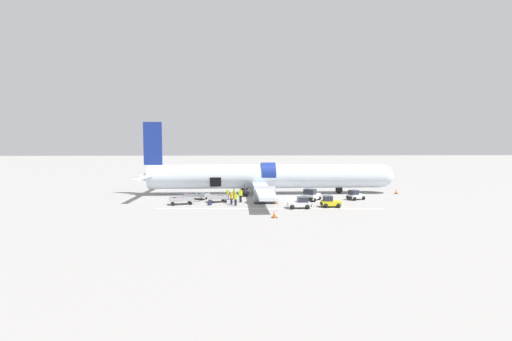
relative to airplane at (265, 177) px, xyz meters
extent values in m
plane|color=gray|center=(2.89, -3.92, -2.73)|extent=(500.00, 500.00, 0.00)
cube|color=silver|center=(-0.61, -12.98, -2.72)|extent=(27.55, 2.11, 0.01)
cylinder|color=silver|center=(0.47, 0.00, 0.07)|extent=(37.08, 3.74, 3.74)
sphere|color=silver|center=(19.01, 0.00, 0.07)|extent=(3.55, 3.55, 3.55)
cone|color=silver|center=(-18.06, 0.00, 0.07)|extent=(4.30, 3.44, 3.44)
cylinder|color=navy|center=(0.47, -0.04, 0.40)|extent=(2.22, 3.75, 3.75)
cube|color=navy|center=(-17.36, 0.00, 5.25)|extent=(2.81, 0.28, 6.62)
cube|color=silver|center=(-17.54, -4.66, 0.44)|extent=(0.88, 9.32, 0.20)
cube|color=silver|center=(-17.54, 4.66, 0.44)|extent=(0.88, 9.32, 0.20)
cube|color=silver|center=(-1.01, -8.88, -0.96)|extent=(2.10, 16.64, 0.40)
cube|color=silver|center=(-1.01, 8.88, -0.96)|extent=(2.10, 16.64, 0.40)
cylinder|color=gray|center=(-0.81, -8.86, -1.57)|extent=(2.83, 2.26, 2.26)
cylinder|color=gray|center=(-0.81, 8.86, -1.57)|extent=(2.83, 2.26, 2.26)
cube|color=black|center=(-7.68, -1.85, -0.59)|extent=(1.70, 0.12, 1.40)
cylinder|color=#56565B|center=(11.97, 0.00, -1.51)|extent=(0.22, 0.22, 1.28)
sphere|color=black|center=(11.97, 0.00, -2.15)|extent=(1.16, 1.16, 1.16)
cylinder|color=#56565B|center=(-3.23, -2.57, -1.51)|extent=(0.22, 0.22, 1.28)
sphere|color=black|center=(-3.23, -2.57, -2.15)|extent=(1.16, 1.16, 1.16)
cylinder|color=#56565B|center=(-3.23, 2.57, -1.51)|extent=(0.22, 0.22, 1.28)
sphere|color=black|center=(-3.23, 2.57, -2.15)|extent=(1.16, 1.16, 1.16)
cube|color=white|center=(3.03, -12.88, -2.23)|extent=(2.71, 1.45, 0.53)
cube|color=#232833|center=(3.51, -12.88, -1.65)|extent=(1.22, 1.23, 0.63)
cube|color=black|center=(4.44, -12.88, -2.33)|extent=(0.12, 1.30, 0.26)
sphere|color=black|center=(3.96, -13.56, -2.45)|extent=(0.56, 0.56, 0.56)
sphere|color=black|center=(3.95, -12.19, -2.45)|extent=(0.56, 0.56, 0.56)
sphere|color=black|center=(2.12, -13.57, -2.45)|extent=(0.56, 0.56, 0.56)
sphere|color=black|center=(2.11, -12.20, -2.45)|extent=(0.56, 0.56, 0.56)
cube|color=silver|center=(5.91, -6.94, -2.15)|extent=(3.08, 3.42, 0.68)
cube|color=#232833|center=(5.62, -7.37, -1.44)|extent=(1.95, 1.92, 0.75)
cube|color=black|center=(5.04, -8.21, -2.29)|extent=(1.33, 0.96, 0.34)
sphere|color=black|center=(4.67, -7.32, -2.45)|extent=(0.56, 0.56, 0.56)
sphere|color=black|center=(6.01, -8.23, -2.45)|extent=(0.56, 0.56, 0.56)
sphere|color=black|center=(5.81, -5.64, -2.45)|extent=(0.56, 0.56, 0.56)
sphere|color=black|center=(7.15, -6.55, -2.45)|extent=(0.56, 0.56, 0.56)
cube|color=silver|center=(12.35, -6.64, -2.23)|extent=(2.69, 2.10, 0.53)
cube|color=#232833|center=(11.97, -6.80, -1.65)|extent=(1.41, 1.43, 0.63)
cube|color=black|center=(11.21, -7.11, -2.33)|extent=(0.56, 1.13, 0.26)
sphere|color=black|center=(11.37, -6.38, -2.45)|extent=(0.56, 0.56, 0.56)
sphere|color=black|center=(11.84, -7.52, -2.45)|extent=(0.56, 0.56, 0.56)
sphere|color=black|center=(12.86, -5.77, -2.45)|extent=(0.56, 0.56, 0.56)
sphere|color=black|center=(13.33, -6.91, -2.45)|extent=(0.56, 0.56, 0.56)
cube|color=yellow|center=(7.17, -12.33, -2.22)|extent=(2.35, 1.45, 0.54)
cube|color=#232833|center=(6.77, -12.31, -1.63)|extent=(1.08, 1.19, 0.64)
cube|color=black|center=(5.97, -12.28, -2.33)|extent=(0.17, 1.22, 0.27)
sphere|color=black|center=(6.42, -11.65, -2.45)|extent=(0.56, 0.56, 0.56)
sphere|color=black|center=(6.36, -12.94, -2.45)|extent=(0.56, 0.56, 0.56)
sphere|color=black|center=(7.98, -11.72, -2.45)|extent=(0.56, 0.56, 0.56)
sphere|color=black|center=(7.92, -13.01, -2.45)|extent=(0.56, 0.56, 0.56)
cube|color=#999BA0|center=(-7.08, -7.72, -2.24)|extent=(2.93, 2.11, 0.05)
cube|color=#999BA0|center=(-5.84, -7.36, -1.97)|extent=(0.46, 1.40, 0.50)
cube|color=#999BA0|center=(-6.89, -8.38, -1.97)|extent=(2.50, 0.77, 0.50)
cube|color=#999BA0|center=(-7.27, -7.06, -1.97)|extent=(2.50, 0.77, 0.50)
cube|color=#333338|center=(-5.38, -7.23, -2.45)|extent=(0.89, 0.33, 0.06)
sphere|color=black|center=(-6.00, -8.15, -2.53)|extent=(0.40, 0.40, 0.40)
sphere|color=black|center=(-6.39, -6.77, -2.53)|extent=(0.40, 0.40, 0.40)
sphere|color=black|center=(-7.77, -8.66, -2.53)|extent=(0.40, 0.40, 0.40)
sphere|color=black|center=(-8.17, -7.28, -2.53)|extent=(0.40, 0.40, 0.40)
cube|color=#4C1E1E|center=(-6.48, -7.59, -1.98)|extent=(0.47, 0.38, 0.47)
cube|color=olive|center=(-6.87, -7.40, -1.98)|extent=(0.46, 0.28, 0.47)
cube|color=olive|center=(-7.27, -7.84, -2.07)|extent=(0.47, 0.34, 0.30)
cube|color=#999BA0|center=(-10.17, -4.85, -2.28)|extent=(3.67, 2.80, 0.05)
cube|color=#999BA0|center=(-8.68, -5.46, -2.05)|extent=(0.69, 1.58, 0.40)
cube|color=#999BA0|center=(-10.47, -5.60, -2.05)|extent=(3.00, 1.27, 0.40)
cube|color=#999BA0|center=(-9.86, -4.10, -2.05)|extent=(3.00, 1.27, 0.40)
cube|color=#333338|center=(-8.23, -5.64, -2.47)|extent=(0.86, 0.41, 0.06)
sphere|color=black|center=(-9.42, -6.07, -2.53)|extent=(0.40, 0.40, 0.40)
sphere|color=black|center=(-8.79, -4.50, -2.53)|extent=(0.40, 0.40, 0.40)
sphere|color=black|center=(-11.55, -5.20, -2.53)|extent=(0.40, 0.40, 0.40)
sphere|color=black|center=(-10.91, -3.64, -2.53)|extent=(0.40, 0.40, 0.40)
cube|color=#14472D|center=(-9.80, -5.18, -2.03)|extent=(0.45, 0.43, 0.44)
cube|color=#1E2347|center=(-10.61, -4.85, -2.04)|extent=(0.43, 0.40, 0.43)
cube|color=#721951|center=(-11.20, -4.51, -2.06)|extent=(0.48, 0.40, 0.39)
cube|color=#999BA0|center=(-11.65, -9.22, -2.23)|extent=(3.37, 2.17, 0.05)
cube|color=#999BA0|center=(-10.18, -8.80, -1.98)|extent=(0.43, 1.33, 0.46)
cube|color=#999BA0|center=(-11.47, -9.85, -1.98)|extent=(2.96, 0.90, 0.46)
cube|color=#999BA0|center=(-11.83, -8.60, -1.98)|extent=(2.96, 0.90, 0.46)
cube|color=#333338|center=(-9.72, -8.67, -2.44)|extent=(0.89, 0.32, 0.06)
sphere|color=black|center=(-10.41, -9.58, -2.53)|extent=(0.40, 0.40, 0.40)
sphere|color=black|center=(-10.79, -8.27, -2.53)|extent=(0.40, 0.40, 0.40)
sphere|color=black|center=(-12.51, -10.18, -2.53)|extent=(0.40, 0.40, 0.40)
sphere|color=black|center=(-12.89, -8.87, -2.53)|extent=(0.40, 0.40, 0.40)
cube|color=#1E2347|center=(-12.48, -9.59, -1.98)|extent=(0.51, 0.27, 0.46)
cube|color=olive|center=(-10.51, -9.04, -2.03)|extent=(0.43, 0.28, 0.35)
cube|color=#721951|center=(-11.50, -9.31, -2.00)|extent=(0.46, 0.37, 0.42)
cylinder|color=#1E2338|center=(-5.18, -9.59, -2.32)|extent=(0.33, 0.33, 0.81)
cylinder|color=orange|center=(-5.18, -9.59, -1.59)|extent=(0.43, 0.43, 0.64)
sphere|color=beige|center=(-5.18, -9.59, -1.16)|extent=(0.23, 0.23, 0.23)
cylinder|color=orange|center=(-5.15, -9.81, -1.66)|extent=(0.14, 0.14, 0.59)
cylinder|color=orange|center=(-5.21, -9.36, -1.66)|extent=(0.14, 0.14, 0.59)
cylinder|color=#1E2338|center=(-4.83, -5.15, -2.35)|extent=(0.36, 0.36, 0.75)
cylinder|color=#B7E019|center=(-4.83, -5.15, -1.68)|extent=(0.46, 0.46, 0.59)
sphere|color=brown|center=(-4.83, -5.15, -1.29)|extent=(0.21, 0.21, 0.21)
cylinder|color=#B7E019|center=(-4.75, -5.34, -1.75)|extent=(0.15, 0.15, 0.54)
cylinder|color=#B7E019|center=(-4.91, -4.96, -1.75)|extent=(0.15, 0.15, 0.54)
cylinder|color=black|center=(-3.98, -7.92, -2.28)|extent=(0.46, 0.46, 0.90)
cylinder|color=#CCE523|center=(-3.98, -7.92, -1.47)|extent=(0.59, 0.59, 0.71)
sphere|color=brown|center=(-3.98, -7.92, -0.99)|extent=(0.25, 0.25, 0.25)
cylinder|color=#CCE523|center=(-3.78, -7.76, -1.55)|extent=(0.19, 0.19, 0.65)
cylinder|color=#CCE523|center=(-4.18, -8.07, -1.55)|extent=(0.19, 0.19, 0.65)
cylinder|color=#1E2338|center=(-4.64, -10.60, -2.31)|extent=(0.43, 0.43, 0.83)
cylinder|color=#CCE523|center=(-4.64, -10.60, -1.57)|extent=(0.55, 0.55, 0.65)
sphere|color=#9E7556|center=(-4.64, -10.60, -1.13)|extent=(0.23, 0.23, 0.23)
cylinder|color=#CCE523|center=(-4.80, -10.43, -1.65)|extent=(0.17, 0.17, 0.60)
cylinder|color=#CCE523|center=(-4.49, -10.77, -1.65)|extent=(0.17, 0.17, 0.60)
cylinder|color=#2D2D33|center=(-5.73, -5.53, -2.34)|extent=(0.39, 0.39, 0.77)
cylinder|color=#CCE523|center=(-5.73, -5.53, -1.66)|extent=(0.51, 0.51, 0.61)
sphere|color=beige|center=(-5.73, -5.53, -1.25)|extent=(0.21, 0.21, 0.21)
cylinder|color=#CCE523|center=(-5.60, -5.70, -1.72)|extent=(0.16, 0.16, 0.56)
cylinder|color=#CCE523|center=(-5.87, -5.37, -1.72)|extent=(0.16, 0.16, 0.56)
cube|color=#1E2347|center=(-7.96, -10.08, -2.47)|extent=(0.54, 0.46, 0.53)
cube|color=black|center=(-7.96, -10.08, -2.14)|extent=(0.27, 0.17, 0.12)
cube|color=black|center=(20.98, -0.99, -2.71)|extent=(0.64, 0.64, 0.03)
cone|color=orange|center=(20.98, -0.99, -2.38)|extent=(0.47, 0.47, 0.69)
cylinder|color=white|center=(20.98, -0.99, -2.35)|extent=(0.27, 0.27, 0.08)
cube|color=black|center=(-0.55, -18.19, -2.71)|extent=(0.61, 0.61, 0.03)
cone|color=orange|center=(-0.55, -18.19, -2.33)|extent=(0.45, 0.45, 0.80)
cylinder|color=white|center=(-0.55, -18.19, -2.29)|extent=(0.26, 0.26, 0.10)
cube|color=black|center=(0.70, -9.22, -2.71)|extent=(0.51, 0.51, 0.03)
cone|color=orange|center=(0.70, -9.22, -2.35)|extent=(0.38, 0.38, 0.75)
cylinder|color=white|center=(0.70, -9.22, -2.31)|extent=(0.22, 0.22, 0.09)
camera|label=1|loc=(-4.61, -53.67, 4.71)|focal=24.00mm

